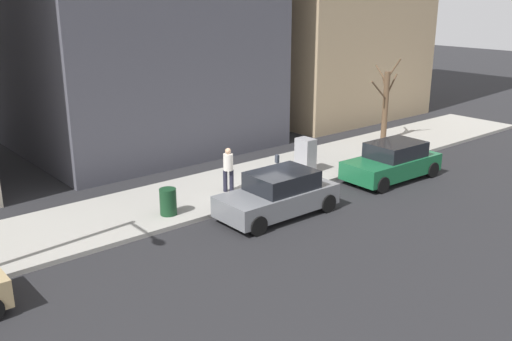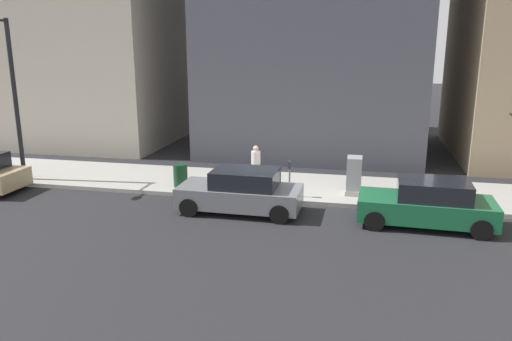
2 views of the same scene
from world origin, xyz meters
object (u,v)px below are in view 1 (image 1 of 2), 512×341
at_px(trash_bin, 168,202).
at_px(parked_car_green, 392,162).
at_px(pedestrian_near_meter, 228,167).
at_px(parked_car_grey, 278,195).
at_px(parking_meter, 277,168).
at_px(utility_box, 305,156).
at_px(bare_tree, 385,103).

bearing_deg(trash_bin, parked_car_green, -103.31).
xyz_separation_m(parked_car_green, trash_bin, (2.16, 9.14, -0.14)).
bearing_deg(pedestrian_near_meter, trash_bin, -145.61).
bearing_deg(pedestrian_near_meter, parked_car_grey, -65.13).
bearing_deg(parking_meter, pedestrian_near_meter, 55.62).
bearing_deg(parked_car_green, utility_box, 44.67).
xyz_separation_m(parked_car_grey, parking_meter, (1.67, -1.43, 0.24)).
height_order(parking_meter, pedestrian_near_meter, pedestrian_near_meter).
height_order(utility_box, pedestrian_near_meter, pedestrian_near_meter).
height_order(trash_bin, pedestrian_near_meter, pedestrian_near_meter).
relative_size(parked_car_green, parked_car_grey, 1.01).
bearing_deg(parked_car_grey, parking_meter, -39.98).
relative_size(parked_car_grey, utility_box, 2.95).
bearing_deg(parked_car_green, parked_car_grey, 91.45).
relative_size(utility_box, bare_tree, 0.35).
distance_m(parked_car_grey, bare_tree, 11.25).
bearing_deg(parked_car_grey, parked_car_green, -89.85).
bearing_deg(utility_box, bare_tree, -79.06).
bearing_deg(utility_box, pedestrian_near_meter, 87.39).
distance_m(parking_meter, utility_box, 2.48).
distance_m(parked_car_green, bare_tree, 5.98).
relative_size(parked_car_grey, trash_bin, 4.69).
bearing_deg(parked_car_grey, bare_tree, -69.42).
height_order(parked_car_green, pedestrian_near_meter, pedestrian_near_meter).
relative_size(parking_meter, bare_tree, 0.33).
height_order(utility_box, bare_tree, bare_tree).
relative_size(utility_box, pedestrian_near_meter, 0.86).
relative_size(parked_car_green, utility_box, 2.98).
distance_m(parked_car_green, trash_bin, 9.39).
relative_size(parked_car_grey, bare_tree, 1.04).
relative_size(utility_box, trash_bin, 1.59).
bearing_deg(pedestrian_near_meter, bare_tree, 29.48).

